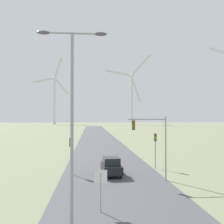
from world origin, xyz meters
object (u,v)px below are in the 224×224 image
at_px(wind_turbine_center, 132,93).
at_px(stop_sign_near, 101,183).
at_px(traffic_light_post_near_left, 71,148).
at_px(traffic_light_post_near_right, 155,143).
at_px(streetlamp, 72,104).
at_px(wind_turbine_left, 54,95).
at_px(car_approaching, 111,166).
at_px(traffic_light_mast_overhead, 153,136).

bearing_deg(wind_turbine_center, stop_sign_near, -99.58).
height_order(traffic_light_post_near_left, traffic_light_post_near_right, traffic_light_post_near_right).
relative_size(traffic_light_post_near_left, wind_turbine_center, 0.06).
height_order(streetlamp, traffic_light_post_near_left, streetlamp).
relative_size(streetlamp, stop_sign_near, 4.06).
bearing_deg(wind_turbine_left, wind_turbine_center, -8.08).
distance_m(stop_sign_near, wind_turbine_left, 215.14).
xyz_separation_m(stop_sign_near, car_approaching, (1.46, 10.12, -0.89)).
xyz_separation_m(traffic_light_post_near_right, wind_turbine_center, (27.32, 188.90, 23.55)).
bearing_deg(streetlamp, traffic_light_mast_overhead, 55.21).
distance_m(traffic_light_post_near_left, wind_turbine_left, 203.86).
relative_size(traffic_light_mast_overhead, wind_turbine_center, 0.10).
xyz_separation_m(traffic_light_mast_overhead, car_approaching, (-3.65, 2.53, -3.23)).
bearing_deg(traffic_light_post_near_right, streetlamp, -118.65).
bearing_deg(traffic_light_post_near_left, wind_turbine_center, 79.12).
distance_m(traffic_light_post_near_left, traffic_light_post_near_right, 9.74).
relative_size(traffic_light_mast_overhead, wind_turbine_left, 0.10).
xyz_separation_m(streetlamp, traffic_light_mast_overhead, (6.73, 9.69, -2.42)).
distance_m(traffic_light_post_near_left, car_approaching, 4.58).
bearing_deg(traffic_light_post_near_right, stop_sign_near, -117.04).
bearing_deg(traffic_light_post_near_left, wind_turbine_left, 98.19).
distance_m(streetlamp, traffic_light_post_near_left, 13.66).
height_order(traffic_light_post_near_left, car_approaching, traffic_light_post_near_left).
bearing_deg(car_approaching, traffic_light_post_near_left, 168.17).
relative_size(stop_sign_near, traffic_light_post_near_left, 0.69).
bearing_deg(traffic_light_mast_overhead, traffic_light_post_near_left, 156.41).
relative_size(streetlamp, traffic_light_mast_overhead, 1.77).
height_order(traffic_light_mast_overhead, car_approaching, traffic_light_mast_overhead).
xyz_separation_m(stop_sign_near, traffic_light_post_near_right, (6.80, 13.32, 1.11)).
bearing_deg(streetlamp, traffic_light_post_near_left, 94.49).
bearing_deg(traffic_light_mast_overhead, wind_turbine_left, 100.18).
xyz_separation_m(streetlamp, stop_sign_near, (1.62, 2.10, -4.76)).
height_order(stop_sign_near, car_approaching, stop_sign_near).
bearing_deg(wind_turbine_left, traffic_light_post_near_right, -79.06).
height_order(streetlamp, traffic_light_post_near_right, streetlamp).
xyz_separation_m(streetlamp, wind_turbine_left, (-29.91, 213.65, 18.41)).
bearing_deg(wind_turbine_left, traffic_light_mast_overhead, -79.82).
bearing_deg(stop_sign_near, streetlamp, -127.75).
distance_m(car_approaching, wind_turbine_left, 205.53).
distance_m(stop_sign_near, wind_turbine_center, 206.56).
bearing_deg(wind_turbine_center, traffic_light_mast_overhead, -98.48).
relative_size(streetlamp, traffic_light_post_near_left, 2.81).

